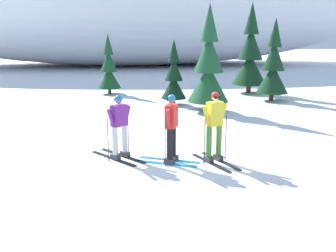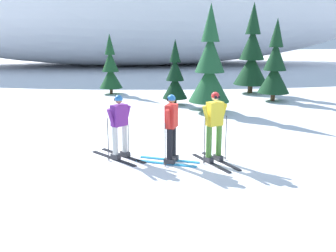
# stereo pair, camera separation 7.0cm
# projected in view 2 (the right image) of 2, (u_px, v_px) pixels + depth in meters

# --- Properties ---
(ground_plane) EXTENTS (120.00, 120.00, 0.00)m
(ground_plane) POSITION_uv_depth(u_px,v_px,m) (193.00, 151.00, 10.90)
(ground_plane) COLOR white
(skier_purple_jacket) EXTENTS (1.45, 1.64, 1.73)m
(skier_purple_jacket) POSITION_uv_depth(u_px,v_px,m) (119.00, 126.00, 10.09)
(skier_purple_jacket) COLOR black
(skier_purple_jacket) RESTS_ON ground
(skier_red_jacket) EXTENTS (1.66, 1.07, 1.80)m
(skier_red_jacket) POSITION_uv_depth(u_px,v_px,m) (171.00, 128.00, 9.75)
(skier_red_jacket) COLOR #2893CC
(skier_red_jacket) RESTS_ON ground
(skier_yellow_jacket) EXTENTS (0.98, 1.66, 1.85)m
(skier_yellow_jacket) POSITION_uv_depth(u_px,v_px,m) (215.00, 126.00, 9.81)
(skier_yellow_jacket) COLOR black
(skier_yellow_jacket) RESTS_ON ground
(pine_tree_far_left) EXTENTS (1.25, 1.25, 3.24)m
(pine_tree_far_left) POSITION_uv_depth(u_px,v_px,m) (110.00, 69.00, 20.64)
(pine_tree_far_left) COLOR #47301E
(pine_tree_far_left) RESTS_ON ground
(pine_tree_center_left) EXTENTS (1.16, 1.16, 3.01)m
(pine_tree_center_left) POSITION_uv_depth(u_px,v_px,m) (175.00, 78.00, 17.56)
(pine_tree_center_left) COLOR #47301E
(pine_tree_center_left) RESTS_ON ground
(pine_tree_center) EXTENTS (1.73, 1.73, 4.47)m
(pine_tree_center) POSITION_uv_depth(u_px,v_px,m) (210.00, 68.00, 15.83)
(pine_tree_center) COLOR #47301E
(pine_tree_center) RESTS_ON ground
(pine_tree_center_right) EXTENTS (1.88, 1.88, 4.87)m
(pine_tree_center_right) POSITION_uv_depth(u_px,v_px,m) (252.00, 56.00, 20.75)
(pine_tree_center_right) COLOR #47301E
(pine_tree_center_right) RESTS_ON ground
(pine_tree_far_right) EXTENTS (1.54, 1.54, 3.98)m
(pine_tree_far_right) POSITION_uv_depth(u_px,v_px,m) (275.00, 67.00, 18.46)
(pine_tree_far_right) COLOR #47301E
(pine_tree_far_right) RESTS_ON ground
(snow_ridge_background) EXTENTS (49.58, 20.50, 11.26)m
(snow_ridge_background) POSITION_uv_depth(u_px,v_px,m) (135.00, 7.00, 37.60)
(snow_ridge_background) COLOR white
(snow_ridge_background) RESTS_ON ground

